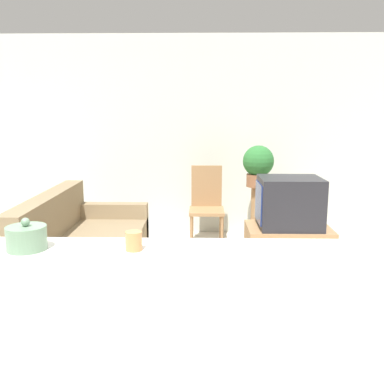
{
  "coord_description": "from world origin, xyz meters",
  "views": [
    {
      "loc": [
        0.39,
        -2.48,
        1.68
      ],
      "look_at": [
        0.3,
        1.94,
        0.85
      ],
      "focal_mm": 40.0,
      "sensor_mm": 36.0,
      "label": 1
    }
  ],
  "objects": [
    {
      "name": "wall_back",
      "position": [
        0.0,
        3.43,
        1.35
      ],
      "size": [
        9.0,
        0.06,
        2.7
      ],
      "color": "silver",
      "rests_on": "ground_plane"
    },
    {
      "name": "plant_stand",
      "position": [
        1.12,
        2.93,
        0.37
      ],
      "size": [
        0.16,
        0.16,
        0.74
      ],
      "color": "#9E754C",
      "rests_on": "ground_plane"
    },
    {
      "name": "wooden_chair",
      "position": [
        0.47,
        2.9,
        0.54
      ],
      "size": [
        0.44,
        0.44,
        1.0
      ],
      "color": "#9E754C",
      "rests_on": "ground_plane"
    },
    {
      "name": "candle_jar",
      "position": [
        0.05,
        -0.4,
        1.03
      ],
      "size": [
        0.09,
        0.09,
        0.1
      ],
      "color": "#C6844C",
      "rests_on": "foreground_counter"
    },
    {
      "name": "decorative_bowl",
      "position": [
        -0.5,
        -0.4,
        1.05
      ],
      "size": [
        0.2,
        0.2,
        0.17
      ],
      "color": "gray",
      "rests_on": "foreground_counter"
    },
    {
      "name": "tv_stand",
      "position": [
        1.32,
        1.9,
        0.24
      ],
      "size": [
        0.87,
        0.59,
        0.49
      ],
      "color": "#9E754C",
      "rests_on": "ground_plane"
    },
    {
      "name": "television",
      "position": [
        1.32,
        1.9,
        0.75
      ],
      "size": [
        0.65,
        0.54,
        0.53
      ],
      "color": "#232328",
      "rests_on": "tv_stand"
    },
    {
      "name": "foreground_counter",
      "position": [
        0.0,
        -0.4,
        0.49
      ],
      "size": [
        2.53,
        0.44,
        0.99
      ],
      "color": "white",
      "rests_on": "ground_plane"
    },
    {
      "name": "potted_plant",
      "position": [
        1.12,
        2.93,
        1.02
      ],
      "size": [
        0.4,
        0.4,
        0.53
      ],
      "color": "#8E5B3D",
      "rests_on": "plant_stand"
    },
    {
      "name": "ground_plane",
      "position": [
        0.0,
        0.0,
        0.0
      ],
      "size": [
        14.0,
        14.0,
        0.0
      ],
      "primitive_type": "plane",
      "color": "beige"
    },
    {
      "name": "couch",
      "position": [
        -0.78,
        1.59,
        0.3
      ],
      "size": [
        0.97,
        1.82,
        0.88
      ],
      "color": "#847051",
      "rests_on": "ground_plane"
    }
  ]
}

